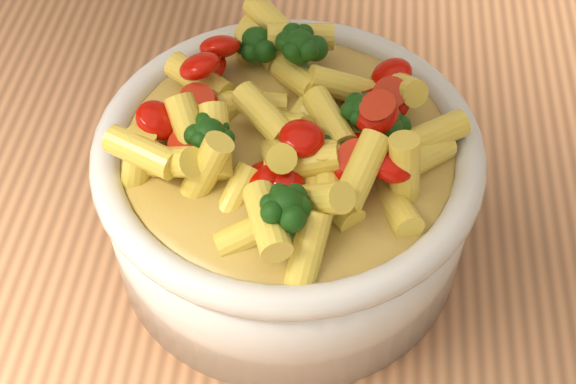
{
  "coord_description": "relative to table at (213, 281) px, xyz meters",
  "views": [
    {
      "loc": [
        0.1,
        -0.38,
        1.38
      ],
      "look_at": [
        0.07,
        -0.02,
        0.95
      ],
      "focal_mm": 50.0,
      "sensor_mm": 36.0,
      "label": 1
    }
  ],
  "objects": [
    {
      "name": "pasta_salad",
      "position": [
        0.07,
        -0.02,
        0.23
      ],
      "size": [
        0.2,
        0.2,
        0.05
      ],
      "color": "#FFE050",
      "rests_on": "serving_bowl"
    },
    {
      "name": "table",
      "position": [
        0.0,
        0.0,
        0.0
      ],
      "size": [
        1.2,
        0.8,
        0.9
      ],
      "color": "#BB7C50",
      "rests_on": "ground"
    },
    {
      "name": "serving_bowl",
      "position": [
        0.07,
        -0.02,
        0.16
      ],
      "size": [
        0.25,
        0.25,
        0.11
      ],
      "color": "silver",
      "rests_on": "table"
    }
  ]
}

